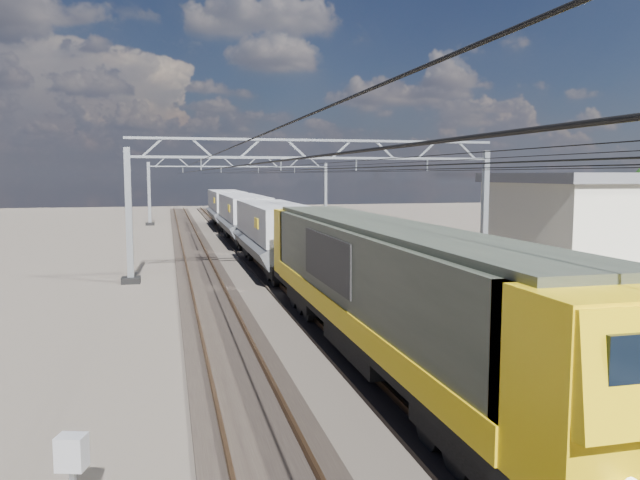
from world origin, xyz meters
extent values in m
plane|color=#2A2520|center=(0.00, 0.00, 0.00)|extent=(160.00, 160.00, 0.00)
cube|color=black|center=(-6.00, 0.00, 0.06)|extent=(2.60, 140.00, 0.12)
cube|color=brown|center=(-6.72, 0.00, 0.22)|extent=(0.08, 140.00, 0.16)
cube|color=brown|center=(-5.28, 0.00, 0.22)|extent=(0.08, 140.00, 0.16)
cube|color=black|center=(-2.00, 0.00, 0.06)|extent=(2.60, 140.00, 0.12)
cube|color=brown|center=(-2.72, 0.00, 0.22)|extent=(0.08, 140.00, 0.16)
cube|color=brown|center=(-1.28, 0.00, 0.22)|extent=(0.08, 140.00, 0.16)
cube|color=black|center=(2.00, 0.00, 0.06)|extent=(2.60, 140.00, 0.12)
cube|color=brown|center=(1.28, 0.00, 0.22)|extent=(0.08, 140.00, 0.16)
cube|color=brown|center=(2.72, 0.00, 0.22)|extent=(0.08, 140.00, 0.16)
cube|color=black|center=(6.00, 0.00, 0.06)|extent=(2.60, 140.00, 0.12)
cube|color=brown|center=(5.28, 0.00, 0.22)|extent=(0.08, 140.00, 0.16)
cube|color=brown|center=(6.72, 0.00, 0.22)|extent=(0.08, 140.00, 0.16)
cube|color=#98A0A6|center=(-9.50, 4.00, 3.30)|extent=(0.30, 0.30, 6.60)
cube|color=#98A0A6|center=(9.50, 4.00, 3.30)|extent=(0.30, 0.30, 6.60)
cube|color=black|center=(-9.50, 4.00, 0.15)|extent=(0.90, 0.90, 0.30)
cube|color=black|center=(9.50, 4.00, 0.15)|extent=(0.90, 0.90, 0.30)
cube|color=#98A0A6|center=(0.00, 4.00, 7.05)|extent=(19.30, 0.18, 0.12)
cube|color=#98A0A6|center=(0.00, 4.00, 6.15)|extent=(19.30, 0.18, 0.12)
cube|color=#98A0A6|center=(-8.31, 4.00, 6.60)|extent=(1.03, 0.10, 0.94)
cube|color=#98A0A6|center=(-5.94, 4.00, 6.60)|extent=(1.03, 0.10, 0.94)
cube|color=#98A0A6|center=(-3.56, 4.00, 6.60)|extent=(1.03, 0.10, 0.94)
cube|color=#98A0A6|center=(-1.19, 4.00, 6.60)|extent=(1.03, 0.10, 0.94)
cube|color=#98A0A6|center=(1.19, 4.00, 6.60)|extent=(1.03, 0.10, 0.94)
cube|color=#98A0A6|center=(3.56, 4.00, 6.60)|extent=(1.03, 0.10, 0.94)
cube|color=#98A0A6|center=(5.94, 4.00, 6.60)|extent=(1.03, 0.10, 0.94)
cube|color=#98A0A6|center=(8.31, 4.00, 6.60)|extent=(1.03, 0.10, 0.94)
cube|color=#98A0A6|center=(-6.00, 4.00, 5.82)|extent=(0.06, 0.06, 0.65)
cube|color=#98A0A6|center=(-2.00, 4.00, 5.82)|extent=(0.06, 0.06, 0.65)
cube|color=#98A0A6|center=(2.00, 4.00, 5.82)|extent=(0.06, 0.06, 0.65)
cube|color=#98A0A6|center=(6.00, 4.00, 5.82)|extent=(0.06, 0.06, 0.65)
cube|color=#98A0A6|center=(-9.50, 40.00, 3.30)|extent=(0.30, 0.30, 6.60)
cube|color=#98A0A6|center=(9.50, 40.00, 3.30)|extent=(0.30, 0.30, 6.60)
cube|color=black|center=(-9.50, 40.00, 0.15)|extent=(0.90, 0.90, 0.30)
cube|color=black|center=(9.50, 40.00, 0.15)|extent=(0.90, 0.90, 0.30)
cube|color=#98A0A6|center=(0.00, 40.00, 7.05)|extent=(19.30, 0.18, 0.12)
cube|color=#98A0A6|center=(0.00, 40.00, 6.15)|extent=(19.30, 0.18, 0.12)
cube|color=#98A0A6|center=(-8.31, 40.00, 6.60)|extent=(1.03, 0.10, 0.94)
cube|color=#98A0A6|center=(-5.94, 40.00, 6.60)|extent=(1.03, 0.10, 0.94)
cube|color=#98A0A6|center=(-3.56, 40.00, 6.60)|extent=(1.03, 0.10, 0.94)
cube|color=#98A0A6|center=(-1.19, 40.00, 6.60)|extent=(1.03, 0.10, 0.94)
cube|color=#98A0A6|center=(1.19, 40.00, 6.60)|extent=(1.03, 0.10, 0.94)
cube|color=#98A0A6|center=(3.56, 40.00, 6.60)|extent=(1.03, 0.10, 0.94)
cube|color=#98A0A6|center=(5.94, 40.00, 6.60)|extent=(1.03, 0.10, 0.94)
cube|color=#98A0A6|center=(8.31, 40.00, 6.60)|extent=(1.03, 0.10, 0.94)
cube|color=#98A0A6|center=(-6.00, 40.00, 5.82)|extent=(0.06, 0.06, 0.65)
cube|color=#98A0A6|center=(-2.00, 40.00, 5.82)|extent=(0.06, 0.06, 0.65)
cube|color=#98A0A6|center=(2.00, 40.00, 5.82)|extent=(0.06, 0.06, 0.65)
cube|color=#98A0A6|center=(6.00, 40.00, 5.82)|extent=(0.06, 0.06, 0.65)
cylinder|color=black|center=(-6.00, 8.00, 5.50)|extent=(0.03, 140.00, 0.03)
cylinder|color=black|center=(-6.00, 8.00, 6.00)|extent=(0.03, 140.00, 0.03)
cylinder|color=black|center=(-2.00, 8.00, 5.50)|extent=(0.03, 140.00, 0.03)
cylinder|color=black|center=(-2.00, 8.00, 6.00)|extent=(0.03, 140.00, 0.03)
cylinder|color=black|center=(2.00, 8.00, 5.50)|extent=(0.03, 140.00, 0.03)
cylinder|color=black|center=(2.00, 8.00, 6.00)|extent=(0.03, 140.00, 0.03)
cylinder|color=black|center=(6.00, 8.00, 5.50)|extent=(0.03, 140.00, 0.03)
cylinder|color=black|center=(6.00, 8.00, 6.00)|extent=(0.03, 140.00, 0.03)
cube|color=black|center=(-2.00, -18.05, 0.75)|extent=(2.20, 3.60, 0.60)
cube|color=black|center=(-2.00, -5.05, 0.75)|extent=(2.20, 3.60, 0.60)
cube|color=black|center=(-2.00, -11.55, 1.13)|extent=(2.65, 20.00, 0.25)
cube|color=black|center=(-2.00, -11.55, 0.75)|extent=(2.20, 4.50, 0.75)
cube|color=#2A3028|center=(-2.00, -11.55, 2.55)|extent=(2.65, 17.00, 2.60)
cube|color=gold|center=(-3.34, -11.55, 1.55)|extent=(0.04, 17.00, 0.60)
cube|color=gold|center=(-0.66, -11.55, 1.55)|extent=(0.04, 17.00, 0.60)
cube|color=black|center=(-3.35, -10.55, 2.90)|extent=(0.05, 5.00, 1.40)
cube|color=black|center=(-0.65, -10.55, 2.90)|extent=(0.05, 5.00, 1.40)
cube|color=#2A3028|center=(-2.00, -11.55, 3.92)|extent=(2.25, 18.00, 0.15)
cube|color=gold|center=(-2.00, -20.65, 2.55)|extent=(2.65, 1.80, 2.60)
cube|color=black|center=(-2.55, -21.70, 3.15)|extent=(0.85, 0.08, 0.75)
cube|color=gold|center=(-2.00, -2.45, 2.55)|extent=(2.65, 1.80, 2.60)
cube|color=gold|center=(-2.00, -1.50, 3.05)|extent=(2.60, 0.46, 1.52)
cube|color=black|center=(-2.55, -1.40, 3.15)|extent=(0.85, 0.08, 0.75)
cube|color=black|center=(-1.45, -1.40, 3.15)|extent=(0.85, 0.08, 0.75)
cylinder|color=black|center=(-2.85, -1.25, 1.15)|extent=(0.36, 0.50, 0.36)
cylinder|color=black|center=(-1.15, -1.25, 1.15)|extent=(0.36, 0.50, 0.36)
cylinder|color=white|center=(-2.60, -1.35, 1.75)|extent=(0.20, 0.08, 0.20)
cylinder|color=white|center=(-1.40, -1.35, 1.75)|extent=(0.20, 0.08, 0.20)
cube|color=black|center=(-2.00, 1.65, 0.72)|extent=(2.20, 2.60, 0.55)
cube|color=black|center=(-2.00, 10.65, 0.72)|extent=(2.20, 2.60, 0.55)
cube|color=black|center=(-2.00, 6.15, 1.08)|extent=(2.40, 13.00, 0.20)
cube|color=gray|center=(-2.00, 6.15, 2.80)|extent=(2.80, 12.00, 1.80)
cube|color=#45484C|center=(-2.95, 6.15, 1.55)|extent=(1.48, 12.00, 1.36)
cube|color=#45484C|center=(-1.05, 6.15, 1.55)|extent=(1.48, 12.00, 1.36)
cube|color=gold|center=(-3.42, 3.15, 2.90)|extent=(0.04, 1.20, 0.50)
cube|color=black|center=(-2.00, 15.85, 0.72)|extent=(2.20, 2.60, 0.55)
cube|color=black|center=(-2.00, 24.85, 0.72)|extent=(2.20, 2.60, 0.55)
cube|color=black|center=(-2.00, 20.35, 1.08)|extent=(2.40, 13.00, 0.20)
cube|color=gray|center=(-2.00, 20.35, 2.80)|extent=(2.80, 12.00, 1.80)
cube|color=#45484C|center=(-2.95, 20.35, 1.55)|extent=(1.48, 12.00, 1.36)
cube|color=#45484C|center=(-1.05, 20.35, 1.55)|extent=(1.48, 12.00, 1.36)
cube|color=gold|center=(-3.42, 17.35, 2.90)|extent=(0.04, 1.20, 0.50)
cube|color=black|center=(-2.00, 30.05, 0.72)|extent=(2.20, 2.60, 0.55)
cube|color=black|center=(-2.00, 39.05, 0.72)|extent=(2.20, 2.60, 0.55)
cube|color=black|center=(-2.00, 34.55, 1.08)|extent=(2.40, 13.00, 0.20)
cube|color=gray|center=(-2.00, 34.55, 2.80)|extent=(2.80, 12.00, 1.80)
cube|color=#45484C|center=(-2.95, 34.55, 1.55)|extent=(1.48, 12.00, 1.36)
cube|color=#45484C|center=(-1.05, 34.55, 1.55)|extent=(1.48, 12.00, 1.36)
cube|color=gold|center=(-3.42, 31.55, 2.90)|extent=(0.04, 1.20, 0.50)
cube|color=#B1B2B9|center=(-9.20, -17.60, 1.03)|extent=(0.51, 0.43, 0.54)
camera|label=1|loc=(-7.67, -27.47, 5.29)|focal=35.00mm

